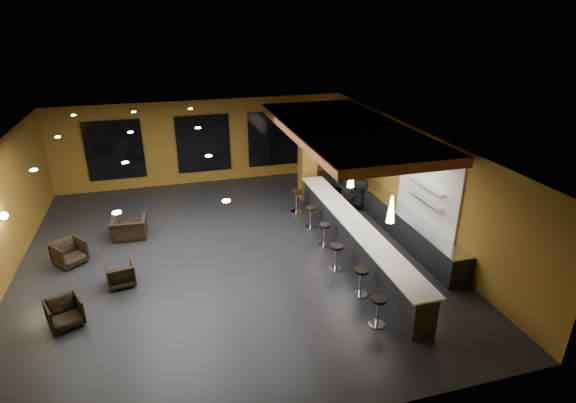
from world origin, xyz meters
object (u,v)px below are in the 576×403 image
object	(u,v)px
armchair_d	(129,228)
pendant_0	(391,209)
bar_stool_4	(311,214)
bar_stool_3	(325,232)
prep_counter	(405,226)
pendant_1	(351,176)
pendant_2	(322,152)
staff_a	(347,200)
armchair_a	(65,313)
bar_stool_1	(361,278)
column	(308,155)
bar_stool_0	(378,308)
bar_counter	(354,239)
armchair_b	(120,274)
bar_stool_5	(297,199)
bar_stool_2	(336,254)
armchair_c	(69,253)
staff_c	(360,189)
staff_b	(341,184)

from	to	relation	value
armchair_d	pendant_0	bearing A→B (deg)	146.89
pendant_0	bar_stool_4	distance (m)	4.54
armchair_d	bar_stool_3	bearing A→B (deg)	163.04
prep_counter	pendant_0	distance (m)	3.73
pendant_1	pendant_2	bearing A→B (deg)	90.00
staff_a	armchair_d	distance (m)	7.35
armchair_a	bar_stool_1	distance (m)	7.21
bar_stool_4	pendant_2	bearing A→B (deg)	53.45
column	armchair_a	bearing A→B (deg)	-143.23
staff_a	bar_stool_0	xyz separation A→B (m)	(-1.52, -5.55, -0.28)
bar_counter	bar_stool_4	size ratio (longest dim) A/B	10.86
armchair_b	prep_counter	bearing A→B (deg)	171.90
column	staff_a	size ratio (longest dim) A/B	2.29
column	armchair_a	size ratio (longest dim) A/B	4.69
pendant_1	pendant_2	world-z (taller)	same
pendant_1	bar_stool_3	world-z (taller)	pendant_1
column	bar_stool_1	bearing A→B (deg)	-95.95
bar_stool_5	staff_a	bearing A→B (deg)	-36.17
pendant_1	bar_stool_2	distance (m)	2.36
armchair_b	bar_stool_4	world-z (taller)	bar_stool_4
pendant_1	pendant_2	distance (m)	2.50
bar_counter	staff_a	xyz separation A→B (m)	(0.72, 2.29, 0.26)
pendant_2	armchair_c	xyz separation A→B (m)	(-8.20, -1.32, -1.99)
bar_counter	armchair_c	bearing A→B (deg)	168.38
pendant_2	armchair_d	bearing A→B (deg)	-179.44
armchair_c	armchair_a	bearing A→B (deg)	-122.04
bar_counter	bar_stool_5	distance (m)	3.49
bar_counter	pendant_0	xyz separation A→B (m)	(0.00, -2.00, 1.85)
armchair_d	bar_stool_5	distance (m)	5.82
staff_c	column	bearing A→B (deg)	153.72
prep_counter	bar_stool_5	size ratio (longest dim) A/B	7.18
prep_counter	bar_stool_3	xyz separation A→B (m)	(-2.69, 0.21, 0.05)
bar_stool_5	bar_stool_2	bearing A→B (deg)	-90.65
pendant_0	armchair_a	distance (m)	8.15
armchair_a	bar_stool_3	bearing A→B (deg)	-7.25
pendant_2	staff_b	size ratio (longest dim) A/B	0.39
column	armchair_b	world-z (taller)	column
column	staff_c	xyz separation A→B (m)	(1.53, -1.53, -0.95)
bar_counter	armchair_b	world-z (taller)	bar_counter
bar_counter	column	bearing A→B (deg)	90.00
armchair_d	bar_stool_5	bearing A→B (deg)	-171.78
armchair_d	bar_stool_4	size ratio (longest dim) A/B	1.48
prep_counter	column	world-z (taller)	column
bar_stool_1	pendant_1	bearing A→B (deg)	74.75
staff_a	armchair_b	xyz separation A→B (m)	(-7.43, -2.13, -0.44)
bar_stool_2	armchair_b	bearing A→B (deg)	171.85
pendant_0	armchair_a	size ratio (longest dim) A/B	0.94
bar_stool_2	bar_stool_3	xyz separation A→B (m)	(0.15, 1.39, -0.01)
bar_counter	column	distance (m)	4.77
pendant_0	bar_stool_0	xyz separation A→B (m)	(-0.81, -1.26, -1.87)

